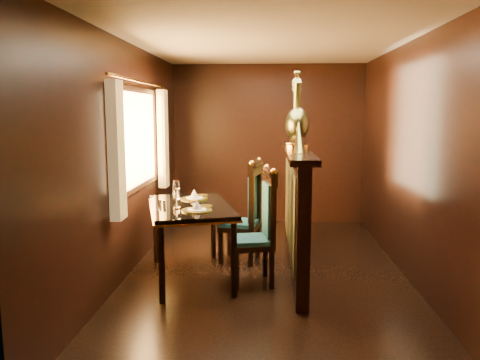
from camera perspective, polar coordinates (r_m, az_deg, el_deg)
The scene contains 8 objects.
ground at distance 5.24m, azimuth 3.21°, elevation -11.34°, with size 5.00×5.00×0.00m, color black.
room_shell at distance 4.95m, azimuth 2.37°, elevation 6.25°, with size 3.04×5.04×2.52m.
partition at distance 5.34m, azimuth 6.73°, elevation -3.04°, with size 0.26×2.70×1.36m.
dining_table at distance 4.93m, azimuth -6.12°, elevation -3.84°, with size 1.16×1.53×1.00m.
chair_left at distance 4.81m, azimuth 2.76°, elevation -5.23°, with size 0.51×0.53×1.22m.
chair_right at distance 5.47m, azimuth 1.12°, elevation -3.52°, with size 0.52×0.54×1.23m.
peacock_left at distance 5.15m, azimuth 7.04°, elevation 8.55°, with size 0.27×0.72×0.85m, color #1C5432, non-canonical shape.
peacock_right at distance 5.55m, azimuth 6.78°, elevation 8.14°, with size 0.25×0.65×0.78m, color #1C5432, non-canonical shape.
Camera 1 is at (0.01, -4.93, 1.76)m, focal length 35.00 mm.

